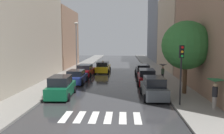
% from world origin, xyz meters
% --- Properties ---
extents(ground_plane, '(28.00, 72.00, 0.04)m').
position_xyz_m(ground_plane, '(0.00, 24.00, -0.02)').
color(ground_plane, '#2F2F32').
extents(sidewalk_left, '(3.00, 72.00, 0.15)m').
position_xyz_m(sidewalk_left, '(-6.50, 24.00, 0.07)').
color(sidewalk_left, gray).
rests_on(sidewalk_left, ground).
extents(sidewalk_right, '(3.00, 72.00, 0.15)m').
position_xyz_m(sidewalk_right, '(6.50, 24.00, 0.07)').
color(sidewalk_right, gray).
rests_on(sidewalk_right, ground).
extents(crosswalk_stripes, '(4.95, 2.20, 0.01)m').
position_xyz_m(crosswalk_stripes, '(0.00, 1.84, 0.01)').
color(crosswalk_stripes, silver).
rests_on(crosswalk_stripes, ground).
extents(building_left_mid, '(6.00, 12.01, 10.28)m').
position_xyz_m(building_left_mid, '(-11.00, 28.22, 5.14)').
color(building_left_mid, '#8C6B56').
rests_on(building_left_mid, ground).
extents(building_right_mid, '(6.00, 15.00, 12.44)m').
position_xyz_m(building_right_mid, '(11.00, 26.15, 6.22)').
color(building_right_mid, '#B2A38C').
rests_on(building_right_mid, ground).
extents(building_right_far, '(6.00, 18.91, 16.35)m').
position_xyz_m(building_right_far, '(11.00, 43.43, 8.17)').
color(building_right_far, slate).
rests_on(building_right_far, ground).
extents(parked_car_left_nearest, '(2.15, 4.31, 1.82)m').
position_xyz_m(parked_car_left_nearest, '(-3.93, 6.72, 0.84)').
color(parked_car_left_nearest, '#0C4C2D').
rests_on(parked_car_left_nearest, ground).
extents(parked_car_left_second, '(2.13, 4.05, 1.53)m').
position_xyz_m(parked_car_left_second, '(-3.89, 12.69, 0.72)').
color(parked_car_left_second, navy).
rests_on(parked_car_left_second, ground).
extents(parked_car_left_third, '(2.27, 4.80, 1.56)m').
position_xyz_m(parked_car_left_third, '(-3.88, 18.23, 0.74)').
color(parked_car_left_third, maroon).
rests_on(parked_car_left_third, ground).
extents(parked_car_right_nearest, '(2.11, 4.28, 1.80)m').
position_xyz_m(parked_car_right_nearest, '(3.89, 6.80, 0.83)').
color(parked_car_right_nearest, '#474C51').
rests_on(parked_car_right_nearest, ground).
extents(parked_car_right_second, '(2.12, 4.57, 1.72)m').
position_xyz_m(parked_car_right_second, '(3.87, 12.47, 0.80)').
color(parked_car_right_second, maroon).
rests_on(parked_car_right_second, ground).
extents(parked_car_right_third, '(2.03, 4.56, 1.55)m').
position_xyz_m(parked_car_right_third, '(3.96, 18.70, 0.73)').
color(parked_car_right_third, black).
rests_on(parked_car_right_third, ground).
extents(taxi_midroad, '(2.14, 4.60, 1.81)m').
position_xyz_m(taxi_midroad, '(-1.78, 21.73, 0.76)').
color(taxi_midroad, yellow).
rests_on(taxi_midroad, ground).
extents(pedestrian_near_tree, '(1.09, 1.09, 2.03)m').
position_xyz_m(pedestrian_near_tree, '(7.57, 3.56, 1.66)').
color(pedestrian_near_tree, gray).
rests_on(pedestrian_near_tree, sidewalk_right).
extents(pedestrian_by_kerb, '(0.97, 0.97, 1.88)m').
position_xyz_m(pedestrian_by_kerb, '(5.92, 14.45, 1.51)').
color(pedestrian_by_kerb, black).
rests_on(pedestrian_by_kerb, sidewalk_right).
extents(street_tree_right, '(4.19, 4.19, 6.33)m').
position_xyz_m(street_tree_right, '(6.73, 8.01, 4.37)').
color(street_tree_right, '#513823').
rests_on(street_tree_right, sidewalk_right).
extents(traffic_light_right_corner, '(0.30, 0.42, 4.30)m').
position_xyz_m(traffic_light_right_corner, '(5.45, 4.35, 3.29)').
color(traffic_light_right_corner, black).
rests_on(traffic_light_right_corner, sidewalk_right).
extents(lamp_post_left, '(0.60, 0.28, 7.25)m').
position_xyz_m(lamp_post_left, '(-5.55, 20.67, 4.31)').
color(lamp_post_left, '#595B60').
rests_on(lamp_post_left, sidewalk_left).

